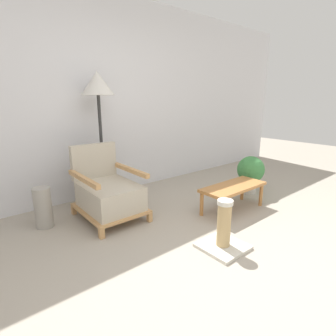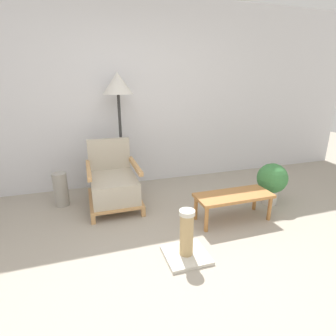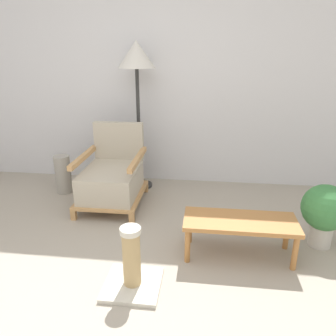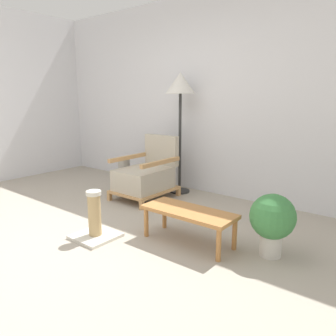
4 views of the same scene
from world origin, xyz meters
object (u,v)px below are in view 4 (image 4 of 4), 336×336
object	(u,v)px
armchair	(146,176)
vase	(124,172)
scratching_post	(95,222)
potted_plant	(272,219)
coffee_table	(189,214)
floor_lamp	(180,90)

from	to	relation	value
armchair	vase	bearing A→B (deg)	161.49
vase	scratching_post	bearing A→B (deg)	-52.52
potted_plant	scratching_post	bearing A→B (deg)	-154.58
armchair	coffee_table	bearing A→B (deg)	-32.43
vase	floor_lamp	bearing A→B (deg)	18.47
scratching_post	coffee_table	bearing A→B (deg)	31.66
coffee_table	scratching_post	bearing A→B (deg)	-148.34
armchair	vase	world-z (taller)	armchair
floor_lamp	scratching_post	size ratio (longest dim) A/B	3.54
armchair	potted_plant	distance (m)	2.05
coffee_table	vase	bearing A→B (deg)	151.93
armchair	floor_lamp	bearing A→B (deg)	68.83
coffee_table	vase	xyz separation A→B (m)	(-1.92, 1.02, -0.06)
vase	potted_plant	bearing A→B (deg)	-16.89
coffee_table	scratching_post	xyz separation A→B (m)	(-0.77, -0.47, -0.12)
vase	potted_plant	xyz separation A→B (m)	(2.62, -0.80, 0.11)
armchair	floor_lamp	xyz separation A→B (m)	(0.19, 0.50, 1.13)
armchair	scratching_post	xyz separation A→B (m)	(0.50, -1.28, -0.14)
coffee_table	potted_plant	size ratio (longest dim) A/B	1.62
floor_lamp	vase	xyz separation A→B (m)	(-0.84, -0.28, -1.21)
vase	potted_plant	distance (m)	2.74
floor_lamp	scratching_post	distance (m)	2.21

